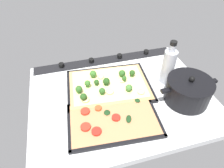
# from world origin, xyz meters

# --- Properties ---
(ground_plane) EXTENTS (0.82, 0.64, 0.03)m
(ground_plane) POSITION_xyz_m (0.00, 0.00, -0.01)
(ground_plane) COLOR silver
(stove_control_panel) EXTENTS (0.79, 0.07, 0.03)m
(stove_control_panel) POSITION_xyz_m (0.00, -0.29, 0.01)
(stove_control_panel) COLOR black
(stove_control_panel) RESTS_ON ground_plane
(baking_tray_front) EXTENTS (0.42, 0.33, 0.01)m
(baking_tray_front) POSITION_xyz_m (0.04, -0.07, 0.00)
(baking_tray_front) COLOR black
(baking_tray_front) RESTS_ON ground_plane
(broccoli_pizza) EXTENTS (0.39, 0.30, 0.05)m
(broccoli_pizza) POSITION_xyz_m (0.04, -0.06, 0.02)
(broccoli_pizza) COLOR tan
(broccoli_pizza) RESTS_ON baking_tray_front
(baking_tray_back) EXTENTS (0.38, 0.26, 0.01)m
(baking_tray_back) POSITION_xyz_m (0.08, 0.14, 0.00)
(baking_tray_back) COLOR black
(baking_tray_back) RESTS_ON ground_plane
(veggie_pizza_back) EXTENTS (0.36, 0.24, 0.02)m
(veggie_pizza_back) POSITION_xyz_m (0.08, 0.14, 0.01)
(veggie_pizza_back) COLOR tan
(veggie_pizza_back) RESTS_ON baking_tray_back
(cooking_pot) EXTENTS (0.26, 0.20, 0.13)m
(cooking_pot) POSITION_xyz_m (-0.27, 0.11, 0.05)
(cooking_pot) COLOR black
(cooking_pot) RESTS_ON ground_plane
(oil_bottle) EXTENTS (0.06, 0.06, 0.22)m
(oil_bottle) POSITION_xyz_m (-0.24, -0.03, 0.09)
(oil_bottle) COLOR #B7BCC6
(oil_bottle) RESTS_ON ground_plane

